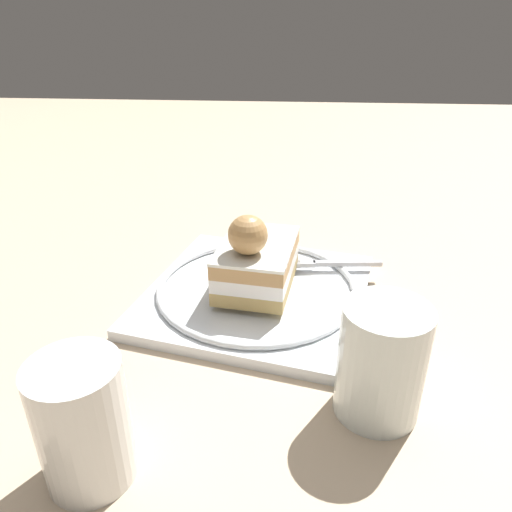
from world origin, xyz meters
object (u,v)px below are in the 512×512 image
(drink_glass_near, at_px, (85,429))
(drink_glass_far, at_px, (381,366))
(dessert_plate, at_px, (256,290))
(fork, at_px, (323,263))
(cake_slice, at_px, (253,259))

(drink_glass_near, height_order, drink_glass_far, drink_glass_far)
(dessert_plate, relative_size, drink_glass_near, 2.95)
(fork, bearing_deg, dessert_plate, 30.89)
(cake_slice, distance_m, drink_glass_far, 0.18)
(dessert_plate, xyz_separation_m, drink_glass_near, (0.09, 0.22, 0.03))
(dessert_plate, relative_size, drink_glass_far, 2.90)
(fork, bearing_deg, drink_glass_near, 59.01)
(drink_glass_near, bearing_deg, cake_slice, -111.31)
(drink_glass_far, bearing_deg, dessert_plate, -55.82)
(dessert_plate, relative_size, cake_slice, 2.30)
(fork, height_order, drink_glass_near, drink_glass_near)
(cake_slice, distance_m, fork, 0.09)
(dessert_plate, distance_m, fork, 0.08)
(drink_glass_near, relative_size, drink_glass_far, 0.98)
(drink_glass_near, bearing_deg, drink_glass_far, -159.26)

